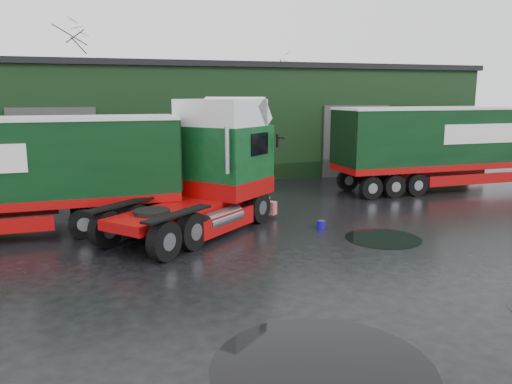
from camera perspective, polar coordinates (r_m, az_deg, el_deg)
The scene contains 9 objects.
ground at distance 12.95m, azimuth 0.48°, elevation -9.62°, with size 100.00×100.00×0.00m, color black.
warehouse at distance 32.10m, azimuth -6.76°, elevation 8.42°, with size 32.40×12.40×6.30m.
hero_tractor at distance 16.44m, azimuth -7.80°, elevation 2.79°, with size 3.06×7.22×4.49m, color #0C3E1A, non-canonical shape.
lorry_right at distance 26.30m, azimuth 21.42°, elevation 4.72°, with size 2.67×15.42×4.05m, color silver, non-canonical shape.
wash_bucket at distance 17.53m, azimuth 7.44°, elevation -3.71°, with size 0.29×0.29×0.27m, color #15079E.
tree_back_a at distance 41.65m, azimuth -20.41°, elevation 10.59°, with size 4.40×4.40×9.50m, color black, non-canonical shape.
tree_back_b at distance 43.75m, azimuth 1.39°, elevation 9.94°, with size 4.40×4.40×7.50m, color black, non-canonical shape.
puddle_0 at distance 9.07m, azimuth 7.63°, elevation -19.29°, with size 3.87×3.87×0.01m, color black.
puddle_1 at distance 16.73m, azimuth 14.30°, elevation -5.15°, with size 2.45×2.45×0.01m, color black.
Camera 1 is at (-3.59, -11.58, 4.56)m, focal length 35.00 mm.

